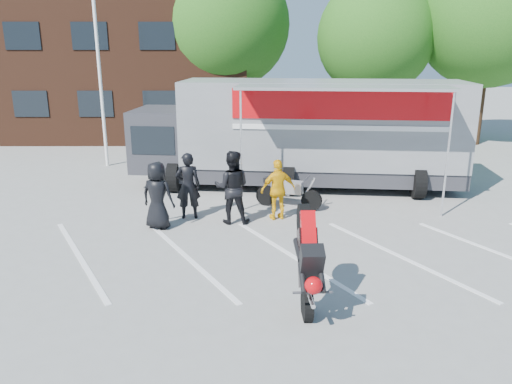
{
  "coord_description": "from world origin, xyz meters",
  "views": [
    {
      "loc": [
        -0.71,
        -9.32,
        4.54
      ],
      "look_at": [
        -0.65,
        1.76,
        1.3
      ],
      "focal_mm": 35.0,
      "sensor_mm": 36.0,
      "label": 1
    }
  ],
  "objects_px": {
    "tree_left": "(226,24)",
    "spectator_leather_b": "(188,186)",
    "spectator_leather_c": "(232,187)",
    "flagpole": "(103,32)",
    "tree_mid": "(375,38)",
    "tree_right": "(489,16)",
    "parked_motorcycle": "(288,208)",
    "stunt_bike_rider": "(302,300)",
    "spectator_hivis": "(278,190)",
    "spectator_leather_a": "(157,195)",
    "transporter_truck": "(304,186)"
  },
  "relations": [
    {
      "from": "tree_left",
      "to": "spectator_leather_b",
      "type": "relative_size",
      "value": 4.72
    },
    {
      "from": "spectator_leather_c",
      "to": "flagpole",
      "type": "bearing_deg",
      "value": -50.51
    },
    {
      "from": "tree_mid",
      "to": "spectator_leather_c",
      "type": "xyz_separation_m",
      "value": [
        -6.27,
        -11.69,
        -3.97
      ]
    },
    {
      "from": "tree_right",
      "to": "parked_motorcycle",
      "type": "relative_size",
      "value": 4.52
    },
    {
      "from": "tree_right",
      "to": "parked_motorcycle",
      "type": "distance_m",
      "value": 15.07
    },
    {
      "from": "flagpole",
      "to": "stunt_bike_rider",
      "type": "distance_m",
      "value": 13.69
    },
    {
      "from": "spectator_leather_b",
      "to": "spectator_leather_c",
      "type": "height_order",
      "value": "spectator_leather_c"
    },
    {
      "from": "tree_mid",
      "to": "spectator_leather_b",
      "type": "bearing_deg",
      "value": -123.5
    },
    {
      "from": "tree_right",
      "to": "spectator_leather_c",
      "type": "height_order",
      "value": "tree_right"
    },
    {
      "from": "tree_mid",
      "to": "spectator_leather_b",
      "type": "relative_size",
      "value": 4.2
    },
    {
      "from": "parked_motorcycle",
      "to": "spectator_leather_b",
      "type": "xyz_separation_m",
      "value": [
        -2.8,
        -0.86,
        0.91
      ]
    },
    {
      "from": "flagpole",
      "to": "stunt_bike_rider",
      "type": "bearing_deg",
      "value": -59.57
    },
    {
      "from": "flagpole",
      "to": "spectator_hivis",
      "type": "xyz_separation_m",
      "value": [
        6.21,
        -6.41,
        -4.22
      ]
    },
    {
      "from": "tree_right",
      "to": "stunt_bike_rider",
      "type": "height_order",
      "value": "tree_right"
    },
    {
      "from": "parked_motorcycle",
      "to": "spectator_hivis",
      "type": "height_order",
      "value": "spectator_hivis"
    },
    {
      "from": "parked_motorcycle",
      "to": "spectator_leather_a",
      "type": "bearing_deg",
      "value": 136.46
    },
    {
      "from": "spectator_leather_c",
      "to": "spectator_hivis",
      "type": "bearing_deg",
      "value": -164.62
    },
    {
      "from": "spectator_leather_a",
      "to": "spectator_leather_c",
      "type": "bearing_deg",
      "value": -150.81
    },
    {
      "from": "flagpole",
      "to": "tree_left",
      "type": "height_order",
      "value": "tree_left"
    },
    {
      "from": "flagpole",
      "to": "parked_motorcycle",
      "type": "relative_size",
      "value": 3.96
    },
    {
      "from": "spectator_leather_b",
      "to": "spectator_leather_c",
      "type": "bearing_deg",
      "value": 155.82
    },
    {
      "from": "flagpole",
      "to": "spectator_leather_c",
      "type": "distance_m",
      "value": 9.28
    },
    {
      "from": "transporter_truck",
      "to": "spectator_leather_b",
      "type": "xyz_separation_m",
      "value": [
        -3.5,
        -3.21,
        0.91
      ]
    },
    {
      "from": "tree_left",
      "to": "stunt_bike_rider",
      "type": "xyz_separation_m",
      "value": [
        2.2,
        -16.97,
        -5.57
      ]
    },
    {
      "from": "tree_left",
      "to": "tree_right",
      "type": "relative_size",
      "value": 0.95
    },
    {
      "from": "parked_motorcycle",
      "to": "stunt_bike_rider",
      "type": "height_order",
      "value": "stunt_bike_rider"
    },
    {
      "from": "transporter_truck",
      "to": "tree_left",
      "type": "bearing_deg",
      "value": 114.31
    },
    {
      "from": "tree_mid",
      "to": "spectator_hivis",
      "type": "bearing_deg",
      "value": -113.82
    },
    {
      "from": "flagpole",
      "to": "parked_motorcycle",
      "type": "bearing_deg",
      "value": -39.63
    },
    {
      "from": "spectator_leather_b",
      "to": "spectator_hivis",
      "type": "relative_size",
      "value": 1.1
    },
    {
      "from": "spectator_leather_a",
      "to": "spectator_leather_c",
      "type": "relative_size",
      "value": 0.9
    },
    {
      "from": "parked_motorcycle",
      "to": "stunt_bike_rider",
      "type": "bearing_deg",
      "value": -160.2
    },
    {
      "from": "stunt_bike_rider",
      "to": "spectator_leather_c",
      "type": "height_order",
      "value": "spectator_leather_c"
    },
    {
      "from": "spectator_leather_b",
      "to": "spectator_leather_a",
      "type": "bearing_deg",
      "value": 42.73
    },
    {
      "from": "tree_left",
      "to": "spectator_leather_b",
      "type": "height_order",
      "value": "tree_left"
    },
    {
      "from": "tree_mid",
      "to": "transporter_truck",
      "type": "relative_size",
      "value": 0.7
    },
    {
      "from": "transporter_truck",
      "to": "spectator_leather_c",
      "type": "xyz_separation_m",
      "value": [
        -2.29,
        -3.59,
        0.98
      ]
    },
    {
      "from": "stunt_bike_rider",
      "to": "spectator_leather_c",
      "type": "bearing_deg",
      "value": 106.96
    },
    {
      "from": "tree_mid",
      "to": "parked_motorcycle",
      "type": "xyz_separation_m",
      "value": [
        -4.68,
        -10.44,
        -4.94
      ]
    },
    {
      "from": "tree_mid",
      "to": "stunt_bike_rider",
      "type": "bearing_deg",
      "value": -106.72
    },
    {
      "from": "tree_right",
      "to": "transporter_truck",
      "type": "distance_m",
      "value": 13.14
    },
    {
      "from": "flagpole",
      "to": "spectator_leather_c",
      "type": "height_order",
      "value": "flagpole"
    },
    {
      "from": "parked_motorcycle",
      "to": "spectator_leather_b",
      "type": "height_order",
      "value": "spectator_leather_b"
    },
    {
      "from": "spectator_leather_c",
      "to": "transporter_truck",
      "type": "bearing_deg",
      "value": -119.72
    },
    {
      "from": "flagpole",
      "to": "tree_mid",
      "type": "bearing_deg",
      "value": 23.97
    },
    {
      "from": "tree_left",
      "to": "transporter_truck",
      "type": "relative_size",
      "value": 0.79
    },
    {
      "from": "spectator_hivis",
      "to": "tree_right",
      "type": "bearing_deg",
      "value": -149.78
    },
    {
      "from": "parked_motorcycle",
      "to": "stunt_bike_rider",
      "type": "distance_m",
      "value": 5.54
    },
    {
      "from": "stunt_bike_rider",
      "to": "tree_mid",
      "type": "bearing_deg",
      "value": 71.32
    },
    {
      "from": "tree_mid",
      "to": "transporter_truck",
      "type": "distance_m",
      "value": 10.28
    }
  ]
}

